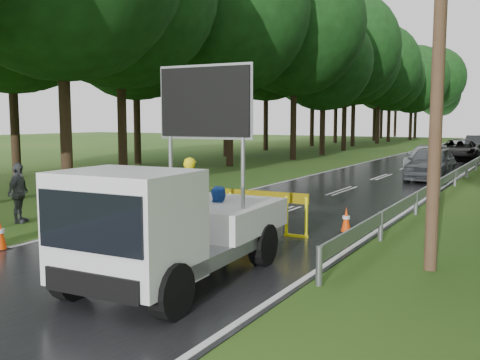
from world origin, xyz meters
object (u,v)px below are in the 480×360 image
Objects in this scene: police_sedan at (144,209)px; queue_car_second at (426,157)px; work_truck at (170,226)px; queue_car_first at (431,163)px; queue_car_fourth at (477,146)px; officer at (190,193)px; queue_car_third at (459,151)px; civilian at (220,224)px; barrier at (258,201)px.

queue_car_second is (2.58, 22.20, 0.00)m from police_sedan.
queue_car_first is (0.95, 19.07, -0.24)m from work_truck.
officer is at bearing -97.98° from queue_car_fourth.
queue_car_third is at bearing -103.28° from police_sedan.
work_truck reaches higher than queue_car_fourth.
police_sedan is at bearing -100.20° from queue_car_third.
queue_car_third is at bearing 63.53° from civilian.
queue_car_second is (0.22, 20.62, -0.17)m from barrier.
queue_car_fourth reaches higher than queue_car_second.
queue_car_fourth is (1.53, 34.47, -0.04)m from barrier.
barrier is at bearing 76.63° from civilian.
officer is (-2.44, 4.09, -0.09)m from work_truck.
police_sedan is 3.14m from civilian.
queue_car_first is at bearing 61.54° from civilian.
barrier is at bearing 94.78° from work_truck.
barrier is 20.62m from queue_car_second.
queue_car_first reaches higher than queue_car_second.
queue_car_fourth is at bearing 84.03° from queue_car_second.
police_sedan is 2.85m from barrier.
police_sedan is 4.15m from work_truck.
officer reaches higher than barrier.
police_sedan is 16.67m from queue_car_first.
civilian is 29.34m from queue_car_third.
officer reaches higher than queue_car_second.
queue_car_first is 1.03× the size of queue_car_second.
officer is 0.39× the size of queue_car_fourth.
officer is 21.07m from queue_car_second.
queue_car_third is at bearing 90.38° from queue_car_first.
barrier is at bearing -95.58° from queue_car_third.
queue_car_second is at bearing -102.52° from queue_car_third.
barrier is at bearing -95.01° from queue_car_fourth.
queue_car_second is (2.05, 20.97, -0.28)m from officer.
queue_car_fourth reaches higher than police_sedan.
queue_car_first is at bearing -91.35° from queue_car_third.
queue_car_first reaches higher than civilian.
officer is 0.40× the size of queue_car_first.
work_truck is at bearing -89.64° from queue_car_second.
officer is 15.35m from queue_car_first.
barrier is 1.87m from officer.
police_sedan is at bearing 133.07° from work_truck.
queue_car_first is 19.85m from queue_car_fourth.
barrier is 0.48× the size of queue_car_third.
queue_car_second is at bearing -97.90° from queue_car_fourth.
queue_car_second is (-0.35, 23.33, -0.10)m from civilian.
police_sedan is 0.87× the size of queue_car_first.
queue_car_first is at bearing -109.64° from police_sedan.
queue_car_first is (3.39, 14.97, -0.14)m from officer.
queue_car_fourth reaches higher than barrier.
queue_car_fourth is at bearing 63.34° from civilian.
work_truck is 1.03× the size of queue_car_fourth.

